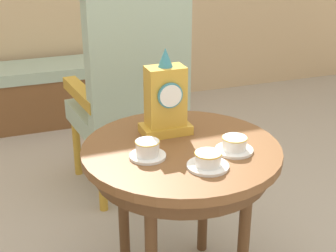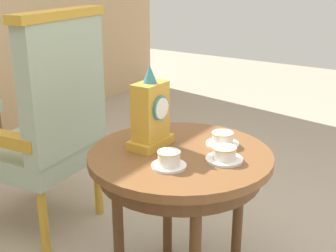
{
  "view_description": "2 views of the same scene",
  "coord_description": "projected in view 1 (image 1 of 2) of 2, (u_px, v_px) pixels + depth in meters",
  "views": [
    {
      "loc": [
        -0.51,
        -1.52,
        1.39
      ],
      "look_at": [
        0.09,
        0.1,
        0.65
      ],
      "focal_mm": 51.9,
      "sensor_mm": 36.0,
      "label": 1
    },
    {
      "loc": [
        -1.33,
        -0.92,
        1.32
      ],
      "look_at": [
        0.18,
        0.08,
        0.69
      ],
      "focal_mm": 48.93,
      "sensor_mm": 36.0,
      "label": 2
    }
  ],
  "objects": [
    {
      "name": "teacup_center",
      "position": [
        234.0,
        145.0,
        1.72
      ],
      "size": [
        0.14,
        0.14,
        0.06
      ],
      "color": "white",
      "rests_on": "side_table"
    },
    {
      "name": "armchair",
      "position": [
        131.0,
        89.0,
        2.49
      ],
      "size": [
        0.6,
        0.58,
        1.14
      ],
      "color": "#9EB299",
      "rests_on": "ground"
    },
    {
      "name": "window_bench",
      "position": [
        71.0,
        91.0,
        3.62
      ],
      "size": [
        1.19,
        0.4,
        0.44
      ],
      "color": "#9EB299",
      "rests_on": "ground"
    },
    {
      "name": "teacup_right",
      "position": [
        208.0,
        161.0,
        1.61
      ],
      "size": [
        0.14,
        0.14,
        0.06
      ],
      "color": "white",
      "rests_on": "side_table"
    },
    {
      "name": "mantel_clock",
      "position": [
        166.0,
        100.0,
        1.83
      ],
      "size": [
        0.19,
        0.11,
        0.34
      ],
      "color": "gold",
      "rests_on": "side_table"
    },
    {
      "name": "teacup_left",
      "position": [
        148.0,
        150.0,
        1.68
      ],
      "size": [
        0.13,
        0.13,
        0.06
      ],
      "color": "white",
      "rests_on": "side_table"
    },
    {
      "name": "side_table",
      "position": [
        181.0,
        164.0,
        1.8
      ],
      "size": [
        0.73,
        0.73,
        0.63
      ],
      "color": "brown",
      "rests_on": "ground"
    }
  ]
}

